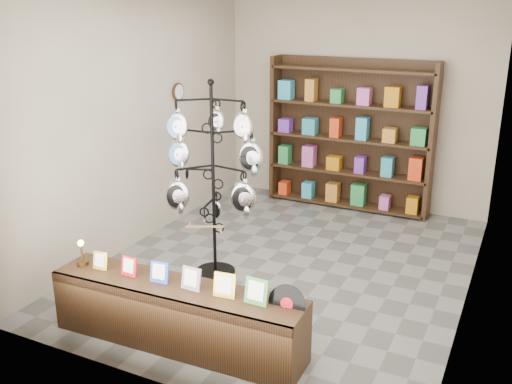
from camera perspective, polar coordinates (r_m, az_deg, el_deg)
ground at (r=6.80m, az=3.12°, el=-7.22°), size 5.00×5.00×0.00m
room_envelope at (r=6.23m, az=3.42°, el=8.34°), size 5.00×5.00×5.00m
display_tree at (r=6.15m, az=-4.34°, el=2.64°), size 1.19×1.19×2.20m
front_shelf at (r=5.23m, az=-7.89°, el=-12.06°), size 2.38×0.57×0.84m
back_shelving at (r=8.52m, az=9.34°, el=5.18°), size 2.42×0.36×2.20m
wall_clocks at (r=7.91m, az=-7.70°, el=7.75°), size 0.03×0.24×0.84m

